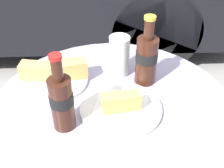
# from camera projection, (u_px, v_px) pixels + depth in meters

# --- Properties ---
(bistro_table) EXTENTS (0.74, 0.74, 0.73)m
(bistro_table) POSITION_uv_depth(u_px,v_px,m) (112.00, 138.00, 0.93)
(bistro_table) COLOR #B7B7BC
(bistro_table) RESTS_ON ground_plane
(cola_bottle_left) EXTENTS (0.07, 0.07, 0.23)m
(cola_bottle_left) POSITION_uv_depth(u_px,v_px,m) (147.00, 58.00, 0.87)
(cola_bottle_left) COLOR #3D1E14
(cola_bottle_left) RESTS_ON bistro_table
(cola_bottle_right) EXTENTS (0.06, 0.06, 0.23)m
(cola_bottle_right) POSITION_uv_depth(u_px,v_px,m) (62.00, 101.00, 0.72)
(cola_bottle_right) COLOR #3D1E14
(cola_bottle_right) RESTS_ON bistro_table
(drinking_glass) EXTENTS (0.07, 0.07, 0.14)m
(drinking_glass) POSITION_uv_depth(u_px,v_px,m) (119.00, 57.00, 0.92)
(drinking_glass) COLOR silver
(drinking_glass) RESTS_ON bistro_table
(lunch_plate_near) EXTENTS (0.24, 0.24, 0.07)m
(lunch_plate_near) POSITION_uv_depth(u_px,v_px,m) (121.00, 107.00, 0.81)
(lunch_plate_near) COLOR silver
(lunch_plate_near) RESTS_ON bistro_table
(lunch_plate_far) EXTENTS (0.22, 0.22, 0.07)m
(lunch_plate_far) POSITION_uv_depth(u_px,v_px,m) (54.00, 76.00, 0.91)
(lunch_plate_far) COLOR silver
(lunch_plate_far) RESTS_ON bistro_table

